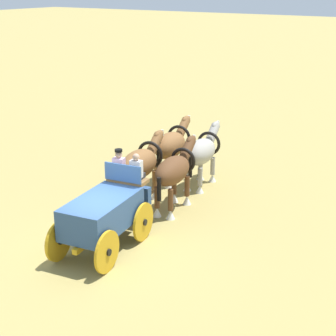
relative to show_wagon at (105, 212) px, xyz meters
The scene contains 6 objects.
ground_plane 1.16m from the show_wagon, behind, with size 220.00×220.00×0.00m, color #9E8C4C.
show_wagon is the anchor object (origin of this frame).
draft_horse_rear_near 3.56m from the show_wagon, 18.93° to the left, with size 3.02×1.27×2.33m.
draft_horse_rear_off 3.57m from the show_wagon, ahead, with size 3.05×1.21×2.27m.
draft_horse_lead_near 6.13m from the show_wagon, 14.46° to the left, with size 3.00×1.27×2.31m.
draft_horse_lead_off 6.13m from the show_wagon, ahead, with size 2.97×1.22×2.22m.
Camera 1 is at (-11.11, -9.62, 7.62)m, focal length 58.29 mm.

